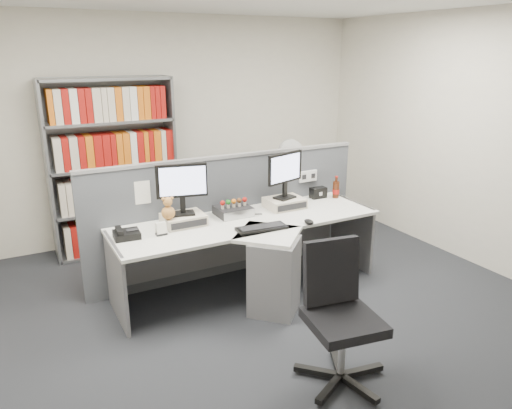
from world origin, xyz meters
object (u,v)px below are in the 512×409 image
desk (259,253)px  desk_phone (126,234)px  office_chair (339,310)px  desk_calendar (161,229)px  mouse (309,222)px  shelving_unit (113,169)px  cola_bottle (336,190)px  desk_fan (290,155)px  speaker (318,193)px  monitor_left (182,185)px  filing_cabinet (289,206)px  keyboard (262,228)px  monitor_right (285,171)px  desktop_pc (233,211)px

desk → desk_phone: desk_phone is taller
desk_phone → office_chair: size_ratio=0.23×
desk_phone → desk_calendar: (0.29, -0.07, 0.01)m
mouse → shelving_unit: size_ratio=0.06×
shelving_unit → cola_bottle: bearing=-34.3°
mouse → desk_calendar: 1.36m
desk_fan → desk_calendar: bearing=-150.2°
desk → speaker: 1.18m
speaker → cola_bottle: cola_bottle is taller
monitor_left → desk_calendar: bearing=-148.9°
desk → desk_fan: (1.20, 1.40, 0.57)m
monitor_left → desk_fan: monitor_left is taller
cola_bottle → speaker: bearing=155.1°
desk_fan → desk_phone: bearing=-154.8°
mouse → office_chair: size_ratio=0.12×
filing_cabinet → speaker: bearing=-101.7°
shelving_unit → filing_cabinet: 2.24m
cola_bottle → filing_cabinet: cola_bottle is taller
keyboard → speaker: bearing=29.4°
mouse → shelving_unit: shelving_unit is taller
cola_bottle → desk_fan: desk_fan is taller
monitor_right → cola_bottle: bearing=3.2°
cola_bottle → shelving_unit: (-2.09, 1.43, 0.16)m
desktop_pc → cola_bottle: (1.26, 0.01, 0.05)m
monitor_left → office_chair: (0.52, -1.69, -0.57)m
shelving_unit → desk_fan: bearing=-12.1°
monitor_right → speaker: bearing=13.5°
desk → monitor_right: (0.51, 0.38, 0.65)m
filing_cabinet → desk_fan: 0.67m
desk_calendar → desk_fan: (2.06, 1.18, 0.25)m
desk → office_chair: size_ratio=2.61×
desk → desk_phone: 1.22m
desk_calendar → desk_fan: bearing=29.8°
desk → shelving_unit: shelving_unit is taller
desktop_pc → desk_calendar: size_ratio=2.82×
desk_phone → desk_fan: desk_fan is taller
keyboard → desk: bearing=81.5°
monitor_right → desktop_pc: monitor_right is taller
monitor_right → mouse: 0.65m
keyboard → desk_phone: desk_phone is taller
desktop_pc → speaker: bearing=4.8°
monitor_right → cola_bottle: size_ratio=1.95×
monitor_left → mouse: size_ratio=4.01×
keyboard → cola_bottle: size_ratio=1.95×
cola_bottle → filing_cabinet: 1.08m
monitor_right → office_chair: 1.87m
speaker → desk_calendar: bearing=-171.4°
keyboard → mouse: size_ratio=4.01×
mouse → desk_fan: 1.75m
monitor_right → desk_phone: size_ratio=2.04×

